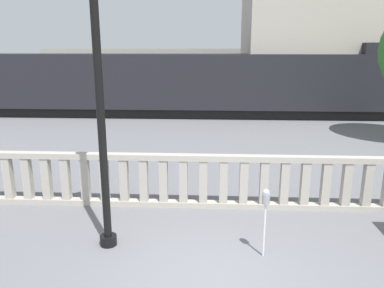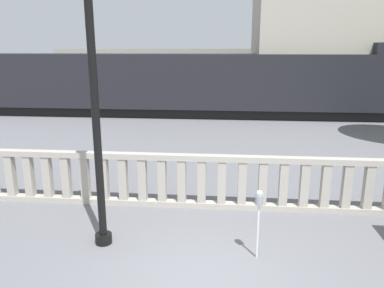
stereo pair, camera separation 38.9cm
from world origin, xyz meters
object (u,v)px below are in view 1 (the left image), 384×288
(parking_meter, at_px, (266,204))
(train_far, at_px, (182,69))
(lamppost, at_px, (100,101))
(train_near, at_px, (182,84))

(parking_meter, distance_m, train_far, 29.09)
(lamppost, height_order, train_near, lamppost)
(lamppost, relative_size, parking_meter, 4.30)
(lamppost, bearing_deg, train_far, 91.53)
(lamppost, bearing_deg, train_near, 88.79)
(lamppost, distance_m, parking_meter, 3.61)
(parking_meter, bearing_deg, train_far, 97.60)
(lamppost, bearing_deg, parking_meter, -4.78)
(parking_meter, relative_size, train_far, 0.05)
(train_far, bearing_deg, train_near, -85.42)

